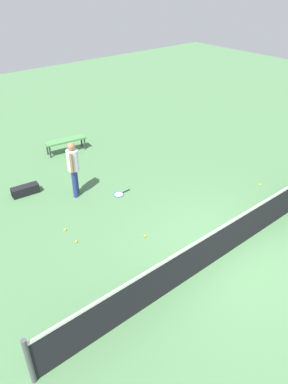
{
  "coord_description": "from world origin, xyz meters",
  "views": [
    {
      "loc": [
        5.81,
        3.82,
        5.86
      ],
      "look_at": [
        0.73,
        -2.29,
        0.9
      ],
      "focal_mm": 34.05,
      "sensor_mm": 36.0,
      "label": 1
    }
  ],
  "objects_px": {
    "tennis_ball_by_net": "(76,242)",
    "tennis_ball_midcourt": "(145,236)",
    "tennis_ball_near_player": "(260,185)",
    "equipment_bag": "(24,191)",
    "tennis_ball_baseline": "(65,230)",
    "courtside_bench": "(66,141)",
    "tennis_racket_near_player": "(119,194)",
    "player_near_side": "(73,165)"
  },
  "relations": [
    {
      "from": "tennis_ball_baseline",
      "to": "courtside_bench",
      "type": "distance_m",
      "value": 4.81
    },
    {
      "from": "tennis_ball_near_player",
      "to": "equipment_bag",
      "type": "distance_m",
      "value": 7.23
    },
    {
      "from": "courtside_bench",
      "to": "equipment_bag",
      "type": "relative_size",
      "value": 1.86
    },
    {
      "from": "player_near_side",
      "to": "courtside_bench",
      "type": "height_order",
      "value": "player_near_side"
    },
    {
      "from": "tennis_ball_near_player",
      "to": "tennis_ball_midcourt",
      "type": "height_order",
      "value": "same"
    },
    {
      "from": "player_near_side",
      "to": "equipment_bag",
      "type": "bearing_deg",
      "value": -40.09
    },
    {
      "from": "player_near_side",
      "to": "tennis_racket_near_player",
      "type": "distance_m",
      "value": 1.63
    },
    {
      "from": "courtside_bench",
      "to": "tennis_ball_midcourt",
      "type": "bearing_deg",
      "value": 80.39
    },
    {
      "from": "tennis_ball_midcourt",
      "to": "tennis_racket_near_player",
      "type": "bearing_deg",
      "value": -108.73
    },
    {
      "from": "tennis_ball_midcourt",
      "to": "equipment_bag",
      "type": "distance_m",
      "value": 4.14
    },
    {
      "from": "tennis_ball_by_net",
      "to": "tennis_racket_near_player",
      "type": "bearing_deg",
      "value": -152.59
    },
    {
      "from": "tennis_ball_by_net",
      "to": "equipment_bag",
      "type": "relative_size",
      "value": 0.08
    },
    {
      "from": "tennis_ball_near_player",
      "to": "tennis_ball_baseline",
      "type": "height_order",
      "value": "same"
    },
    {
      "from": "tennis_ball_near_player",
      "to": "equipment_bag",
      "type": "xyz_separation_m",
      "value": [
        5.88,
        -4.21,
        0.11
      ]
    },
    {
      "from": "courtside_bench",
      "to": "equipment_bag",
      "type": "distance_m",
      "value": 3.07
    },
    {
      "from": "tennis_racket_near_player",
      "to": "tennis_ball_baseline",
      "type": "relative_size",
      "value": 8.86
    },
    {
      "from": "tennis_racket_near_player",
      "to": "tennis_ball_by_net",
      "type": "height_order",
      "value": "tennis_ball_by_net"
    },
    {
      "from": "tennis_ball_baseline",
      "to": "tennis_racket_near_player",
      "type": "bearing_deg",
      "value": -166.33
    },
    {
      "from": "tennis_ball_near_player",
      "to": "tennis_ball_midcourt",
      "type": "xyz_separation_m",
      "value": [
        4.38,
        -0.35,
        0.0
      ]
    },
    {
      "from": "tennis_racket_near_player",
      "to": "tennis_ball_baseline",
      "type": "bearing_deg",
      "value": 13.67
    },
    {
      "from": "tennis_ball_baseline",
      "to": "equipment_bag",
      "type": "bearing_deg",
      "value": -88.66
    },
    {
      "from": "player_near_side",
      "to": "tennis_ball_baseline",
      "type": "xyz_separation_m",
      "value": [
        1.14,
        1.33,
        -0.98
      ]
    },
    {
      "from": "tennis_ball_by_net",
      "to": "tennis_ball_midcourt",
      "type": "height_order",
      "value": "same"
    },
    {
      "from": "tennis_ball_by_net",
      "to": "player_near_side",
      "type": "bearing_deg",
      "value": -121.03
    },
    {
      "from": "tennis_ball_by_net",
      "to": "equipment_bag",
      "type": "distance_m",
      "value": 2.93
    },
    {
      "from": "player_near_side",
      "to": "equipment_bag",
      "type": "relative_size",
      "value": 2.06
    },
    {
      "from": "player_near_side",
      "to": "tennis_ball_baseline",
      "type": "relative_size",
      "value": 25.76
    },
    {
      "from": "tennis_ball_by_net",
      "to": "tennis_ball_midcourt",
      "type": "relative_size",
      "value": 1.0
    },
    {
      "from": "tennis_ball_midcourt",
      "to": "tennis_ball_baseline",
      "type": "distance_m",
      "value": 2.1
    },
    {
      "from": "courtside_bench",
      "to": "equipment_bag",
      "type": "height_order",
      "value": "courtside_bench"
    },
    {
      "from": "tennis_racket_near_player",
      "to": "tennis_ball_by_net",
      "type": "relative_size",
      "value": 8.86
    },
    {
      "from": "tennis_ball_near_player",
      "to": "equipment_bag",
      "type": "height_order",
      "value": "equipment_bag"
    },
    {
      "from": "courtside_bench",
      "to": "tennis_ball_by_net",
      "type": "bearing_deg",
      "value": 62.95
    },
    {
      "from": "player_near_side",
      "to": "tennis_ball_by_net",
      "type": "xyz_separation_m",
      "value": [
        1.16,
        1.93,
        -0.98
      ]
    },
    {
      "from": "tennis_racket_near_player",
      "to": "tennis_ball_by_net",
      "type": "bearing_deg",
      "value": 27.41
    },
    {
      "from": "player_near_side",
      "to": "courtside_bench",
      "type": "relative_size",
      "value": 1.1
    },
    {
      "from": "tennis_ball_near_player",
      "to": "tennis_ball_by_net",
      "type": "relative_size",
      "value": 1.0
    },
    {
      "from": "tennis_racket_near_player",
      "to": "courtside_bench",
      "type": "distance_m",
      "value": 3.66
    },
    {
      "from": "tennis_ball_midcourt",
      "to": "tennis_ball_baseline",
      "type": "bearing_deg",
      "value": -46.64
    },
    {
      "from": "tennis_racket_near_player",
      "to": "equipment_bag",
      "type": "bearing_deg",
      "value": -39.65
    },
    {
      "from": "tennis_racket_near_player",
      "to": "tennis_ball_baseline",
      "type": "distance_m",
      "value": 2.2
    },
    {
      "from": "tennis_ball_midcourt",
      "to": "equipment_bag",
      "type": "relative_size",
      "value": 0.08
    }
  ]
}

